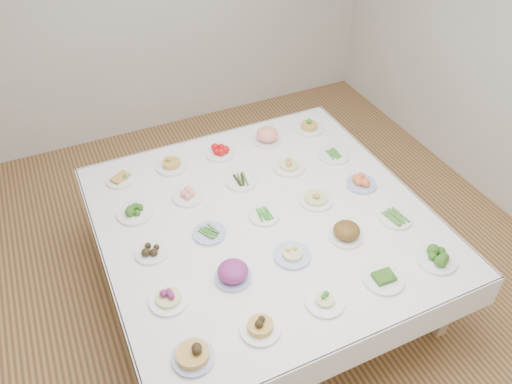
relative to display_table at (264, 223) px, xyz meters
name	(u,v)px	position (x,y,z in m)	size (l,w,h in m)	color
room_envelope	(256,74)	(0.01, 0.19, 1.14)	(5.02, 5.02, 2.81)	#A27B43
display_table	(264,223)	(0.00, 0.00, 0.00)	(2.38, 2.38, 0.75)	white
dish_0	(192,351)	(-0.87, -0.88, 0.14)	(0.24, 0.24, 0.16)	#4C66B2
dish_1	(260,325)	(-0.44, -0.87, 0.12)	(0.24, 0.24, 0.13)	white
dish_2	(325,299)	(0.00, -0.86, 0.11)	(0.24, 0.24, 0.11)	white
dish_3	(384,276)	(0.44, -0.87, 0.11)	(0.27, 0.27, 0.11)	white
dish_4	(438,255)	(0.87, -0.88, 0.12)	(0.27, 0.27, 0.12)	white
dish_5	(168,295)	(-0.88, -0.44, 0.13)	(0.25, 0.25, 0.14)	white
dish_6	(233,271)	(-0.44, -0.44, 0.14)	(0.27, 0.27, 0.16)	#4C66B2
dish_7	(293,252)	(0.00, -0.43, 0.11)	(0.25, 0.25, 0.12)	#4C66B2
dish_8	(347,230)	(0.43, -0.43, 0.14)	(0.24, 0.24, 0.16)	white
dish_9	(396,217)	(0.87, -0.43, 0.09)	(0.24, 0.24, 0.06)	white
dish_10	(151,250)	(-0.86, 0.00, 0.10)	(0.23, 0.23, 0.09)	white
dish_11	(209,233)	(-0.44, 0.00, 0.08)	(0.23, 0.23, 0.05)	#4C66B2
dish_12	(264,215)	(0.00, 0.00, 0.08)	(0.23, 0.23, 0.05)	white
dish_13	(317,195)	(0.44, -0.01, 0.13)	(0.25, 0.25, 0.14)	white
dish_14	(362,181)	(0.86, 0.01, 0.11)	(0.24, 0.24, 0.10)	#4C66B2
dish_15	(135,210)	(-0.86, 0.44, 0.11)	(0.27, 0.27, 0.11)	white
dish_16	(188,194)	(-0.44, 0.44, 0.11)	(0.23, 0.23, 0.10)	white
dish_17	(241,180)	(0.00, 0.44, 0.09)	(0.25, 0.25, 0.06)	white
dish_18	(289,163)	(0.44, 0.44, 0.12)	(0.26, 0.26, 0.13)	white
dish_19	(334,155)	(0.86, 0.43, 0.08)	(0.26, 0.26, 0.05)	white
dish_20	(120,177)	(-0.87, 0.87, 0.10)	(0.23, 0.23, 0.10)	white
dish_21	(171,161)	(-0.44, 0.86, 0.13)	(0.26, 0.26, 0.14)	white
dish_22	(220,150)	(-0.01, 0.86, 0.11)	(0.25, 0.25, 0.11)	white
dish_23	(267,135)	(0.44, 0.87, 0.13)	(0.24, 0.24, 0.15)	white
dish_24	(310,123)	(0.88, 0.88, 0.14)	(0.26, 0.26, 0.15)	white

